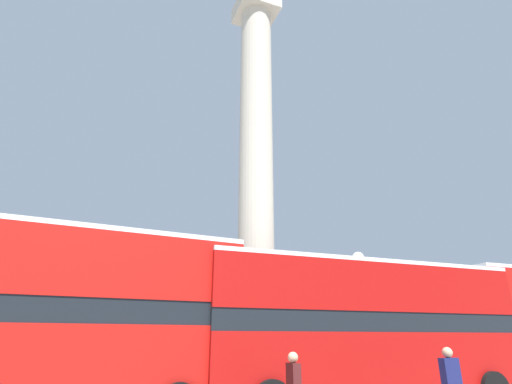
{
  "coord_description": "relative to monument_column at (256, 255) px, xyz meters",
  "views": [
    {
      "loc": [
        -6.13,
        -15.1,
        1.9
      ],
      "look_at": [
        0.0,
        0.0,
        7.91
      ],
      "focal_mm": 28.0,
      "sensor_mm": 36.0,
      "label": 1
    }
  ],
  "objects": [
    {
      "name": "bus_b",
      "position": [
        -7.67,
        -4.27,
        -2.72
      ],
      "size": [
        10.38,
        3.39,
        4.4
      ],
      "rotation": [
        0.0,
        0.0,
        0.06
      ],
      "color": "#B7140F",
      "rests_on": "ground_plane"
    },
    {
      "name": "bus_a",
      "position": [
        1.74,
        -4.3,
        -2.85
      ],
      "size": [
        10.17,
        3.12,
        4.15
      ],
      "rotation": [
        0.0,
        0.0,
        -0.03
      ],
      "color": "#A80F0C",
      "rests_on": "ground_plane"
    },
    {
      "name": "pedestrian_by_plinth",
      "position": [
        1.49,
        -7.77,
        -4.18
      ],
      "size": [
        0.46,
        0.23,
        1.73
      ],
      "rotation": [
        0.0,
        0.0,
        0.04
      ],
      "color": "#28282D",
      "rests_on": "ground_plane"
    },
    {
      "name": "equestrian_statue",
      "position": [
        11.18,
        4.77,
        -3.4
      ],
      "size": [
        3.47,
        3.11,
        5.82
      ],
      "rotation": [
        0.0,
        0.0,
        -0.47
      ],
      "color": "#BCB29E",
      "rests_on": "ground_plane"
    },
    {
      "name": "street_lamp",
      "position": [
        3.68,
        -1.87,
        -2.01
      ],
      "size": [
        0.46,
        0.46,
        5.19
      ],
      "color": "black",
      "rests_on": "ground_plane"
    },
    {
      "name": "monument_column",
      "position": [
        0.0,
        0.0,
        0.0
      ],
      "size": [
        5.49,
        5.49,
        19.66
      ],
      "color": "#BCB29E",
      "rests_on": "ground_plane"
    }
  ]
}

